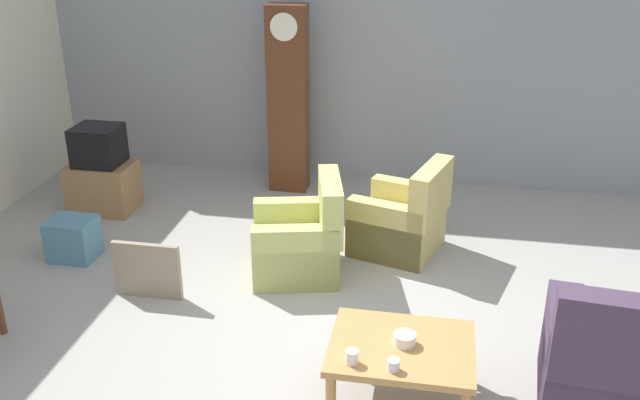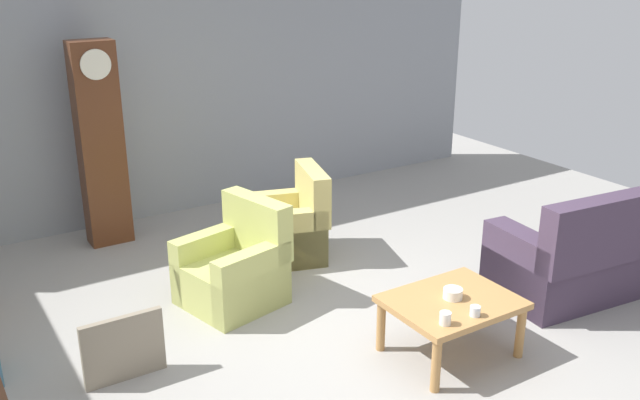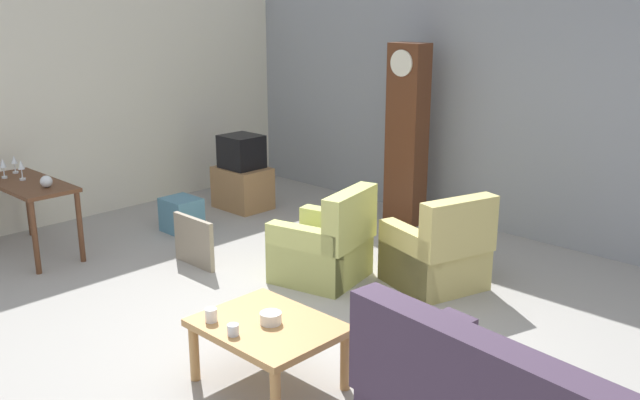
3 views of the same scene
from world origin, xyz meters
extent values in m
plane|color=#999691|center=(0.00, 0.00, 0.00)|extent=(10.40, 10.40, 0.00)
cube|color=gray|center=(0.00, 3.60, 1.60)|extent=(8.40, 0.16, 3.20)
cube|color=#423347|center=(2.44, -0.42, 0.22)|extent=(2.17, 1.04, 0.44)
cube|color=#423347|center=(2.40, -0.78, 0.74)|extent=(2.11, 0.41, 0.60)
cube|color=#423347|center=(1.51, -0.33, 0.34)|extent=(0.32, 0.86, 0.68)
cube|color=brown|center=(2.92, -0.42, 0.62)|extent=(0.36, 0.12, 0.36)
cube|color=#C6B284|center=(2.44, -0.37, 0.62)|extent=(0.36, 0.13, 0.36)
cube|color=#9E8966|center=(1.97, -0.32, 0.62)|extent=(0.37, 0.15, 0.36)
cube|color=#B7BC66|center=(-0.64, 1.05, 0.20)|extent=(0.91, 0.91, 0.40)
cube|color=#B7BC66|center=(-0.33, 1.13, 0.66)|extent=(0.35, 0.78, 0.52)
cube|color=#B7BC66|center=(-0.71, 1.35, 0.30)|extent=(0.78, 0.33, 0.60)
cube|color=#B7BC66|center=(-0.57, 0.76, 0.30)|extent=(0.78, 0.33, 0.60)
cube|color=tan|center=(0.23, 1.69, 0.20)|extent=(0.94, 0.94, 0.40)
cube|color=tan|center=(0.54, 1.60, 0.66)|extent=(0.39, 0.78, 0.52)
cube|color=tan|center=(0.32, 1.98, 0.30)|extent=(0.77, 0.37, 0.60)
cube|color=tan|center=(0.15, 1.40, 0.30)|extent=(0.77, 0.37, 0.60)
cube|color=#B27F47|center=(0.44, -0.59, 0.44)|extent=(0.96, 0.76, 0.05)
cylinder|color=#B27F47|center=(0.02, -0.92, 0.21)|extent=(0.07, 0.07, 0.42)
cylinder|color=#B27F47|center=(0.87, -0.92, 0.21)|extent=(0.07, 0.07, 0.42)
cylinder|color=#B27F47|center=(0.02, -0.27, 0.21)|extent=(0.07, 0.07, 0.42)
cylinder|color=#B27F47|center=(0.87, -0.27, 0.21)|extent=(0.07, 0.07, 0.42)
cube|color=#562D19|center=(-1.15, 3.04, 1.07)|extent=(0.44, 0.28, 2.14)
cylinder|color=silver|center=(-1.15, 2.89, 1.92)|extent=(0.30, 0.02, 0.30)
cube|color=gray|center=(-1.80, 0.41, 0.25)|extent=(0.60, 0.05, 0.51)
cylinder|color=white|center=(0.14, -0.85, 0.52)|extent=(0.08, 0.08, 0.09)
cylinder|color=silver|center=(0.41, -0.87, 0.51)|extent=(0.08, 0.08, 0.08)
cylinder|color=white|center=(0.46, -0.58, 0.51)|extent=(0.15, 0.15, 0.08)
camera|label=1|loc=(0.61, -4.49, 3.20)|focal=39.25mm
camera|label=2|loc=(-2.93, -4.07, 2.99)|focal=39.17mm
camera|label=3|loc=(3.70, -3.45, 2.59)|focal=38.79mm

